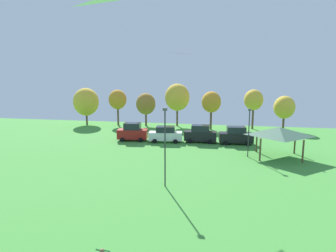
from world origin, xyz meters
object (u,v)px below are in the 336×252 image
parked_car_rightmost_in_row (236,135)px  park_pavilion (279,132)px  treeline_tree_3 (177,97)px  light_post_1 (249,130)px  kite_flying_3 (192,63)px  treeline_tree_0 (86,102)px  parked_car_second_from_left (166,134)px  treeline_tree_2 (146,104)px  parked_car_third_from_left (200,134)px  treeline_tree_1 (118,100)px  treeline_tree_5 (254,100)px  light_post_0 (165,143)px  parked_car_leftmost (133,132)px  treeline_tree_6 (284,107)px  kite_flying_2 (149,25)px  treeline_tree_4 (211,102)px

parked_car_rightmost_in_row → park_pavilion: bearing=-57.2°
treeline_tree_3 → light_post_1: bearing=-59.4°
kite_flying_3 → light_post_1: 12.63m
parked_car_rightmost_in_row → treeline_tree_0: 30.54m
parked_car_second_from_left → treeline_tree_2: treeline_tree_2 is taller
parked_car_third_from_left → treeline_tree_1: treeline_tree_1 is taller
treeline_tree_5 → treeline_tree_1: bearing=-179.2°
parked_car_second_from_left → treeline_tree_5: treeline_tree_5 is taller
parked_car_third_from_left → light_post_1: (6.16, -6.56, 2.02)m
light_post_0 → park_pavilion: bearing=46.2°
parked_car_second_from_left → light_post_1: bearing=-34.7°
parked_car_leftmost → treeline_tree_6: treeline_tree_6 is taller
light_post_1 → treeline_tree_2: bearing=132.9°
treeline_tree_1 → treeline_tree_2: treeline_tree_1 is taller
parked_car_third_from_left → kite_flying_3: bearing=-89.5°
light_post_1 → treeline_tree_3: (-11.66, 19.73, 2.15)m
parked_car_third_from_left → park_pavilion: (9.64, -6.07, 1.85)m
light_post_0 → kite_flying_2: bearing=-80.5°
treeline_tree_0 → treeline_tree_2: 11.76m
treeline_tree_0 → treeline_tree_4: (24.04, -1.03, 0.46)m
treeline_tree_5 → parked_car_leftmost: bearing=-143.9°
light_post_0 → light_post_1: (7.75, 11.20, -0.60)m
parked_car_third_from_left → treeline_tree_2: bearing=132.1°
park_pavilion → treeline_tree_6: bearing=78.3°
parked_car_rightmost_in_row → parked_car_third_from_left: bearing=173.3°
kite_flying_2 → kite_flying_3: size_ratio=1.08×
kite_flying_2 → treeline_tree_2: (-12.21, 44.70, -7.07)m
treeline_tree_1 → treeline_tree_5: (25.14, 0.34, 0.30)m
parked_car_third_from_left → treeline_tree_3: bearing=112.0°
treeline_tree_2 → parked_car_third_from_left: bearing=-47.2°
kite_flying_3 → park_pavilion: 14.95m
parked_car_second_from_left → treeline_tree_3: treeline_tree_3 is taller
kite_flying_2 → parked_car_second_from_left: 33.73m
treeline_tree_2 → treeline_tree_3: bearing=8.7°
kite_flying_2 → parked_car_leftmost: 34.90m
parked_car_rightmost_in_row → light_post_0: bearing=-115.7°
parked_car_rightmost_in_row → treeline_tree_5: size_ratio=0.68×
parked_car_leftmost → park_pavilion: (19.55, -5.33, 1.80)m
parked_car_third_from_left → treeline_tree_2: (-11.36, 12.27, 2.92)m
parked_car_rightmost_in_row → park_pavilion: park_pavilion is taller
parked_car_third_from_left → treeline_tree_5: 15.51m
parked_car_leftmost → treeline_tree_5: bearing=29.2°
kite_flying_3 → parked_car_third_from_left: 17.70m
parked_car_third_from_left → light_post_0: light_post_0 is taller
parked_car_third_from_left → treeline_tree_6: size_ratio=0.76×
parked_car_rightmost_in_row → treeline_tree_1: bearing=145.2°
treeline_tree_4 → parked_car_second_from_left: bearing=-117.7°
kite_flying_3 → treeline_tree_5: bearing=73.9°
treeline_tree_4 → treeline_tree_5: 7.58m
light_post_0 → treeline_tree_5: treeline_tree_5 is taller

